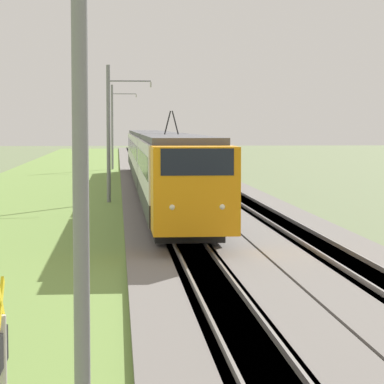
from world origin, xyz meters
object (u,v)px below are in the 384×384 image
at_px(catenary_mast_near, 85,133).
at_px(catenary_mast_mid, 110,132).
at_px(catenary_mast_far, 113,126).
at_px(passenger_train, 156,158).

xyz_separation_m(catenary_mast_near, catenary_mast_mid, (39.34, -0.00, -0.27)).
bearing_deg(catenary_mast_far, catenary_mast_near, -180.00).
relative_size(passenger_train, catenary_mast_far, 6.97).
height_order(passenger_train, catenary_mast_mid, catenary_mast_mid).
height_order(catenary_mast_near, catenary_mast_mid, catenary_mast_near).
distance_m(catenary_mast_near, catenary_mast_far, 78.68).
bearing_deg(passenger_train, catenary_mast_far, -175.00).
bearing_deg(passenger_train, catenary_mast_near, -3.62).
relative_size(passenger_train, catenary_mast_mid, 7.56).
bearing_deg(catenary_mast_near, catenary_mast_far, 0.00).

